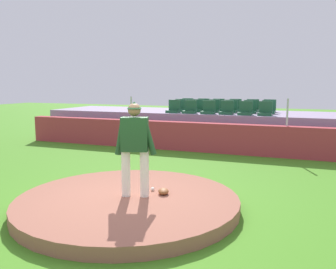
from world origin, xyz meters
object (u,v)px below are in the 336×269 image
at_px(stadium_chair_5, 265,111).
at_px(stadium_chair_8, 213,108).
at_px(pitcher, 135,142).
at_px(stadium_chair_12, 187,106).
at_px(stadium_chair_11, 268,110).
at_px(stadium_chair_1, 190,109).
at_px(stadium_chair_3, 227,110).
at_px(stadium_chair_6, 180,107).
at_px(stadium_chair_9, 231,109).
at_px(stadium_chair_16, 252,108).
at_px(stadium_chair_0, 174,109).
at_px(stadium_chair_2, 208,110).
at_px(stadium_chair_13, 203,107).
at_px(stadium_chair_4, 245,111).
at_px(fielding_glove, 163,191).
at_px(stadium_chair_14, 218,107).
at_px(stadium_chair_17, 269,108).
at_px(stadium_chair_15, 235,107).
at_px(stadium_chair_10, 250,109).
at_px(stadium_chair_7, 197,108).
at_px(baseball, 153,189).

height_order(stadium_chair_5, stadium_chair_8, same).
distance_m(pitcher, stadium_chair_12, 9.02).
height_order(stadium_chair_8, stadium_chair_11, same).
distance_m(pitcher, stadium_chair_11, 8.17).
distance_m(stadium_chair_1, stadium_chair_3, 1.41).
height_order(stadium_chair_6, stadium_chair_9, same).
xyz_separation_m(pitcher, stadium_chair_8, (-0.49, 7.98, 0.11)).
relative_size(stadium_chair_8, stadium_chair_16, 1.00).
xyz_separation_m(stadium_chair_0, stadium_chair_9, (2.09, 0.78, 0.00)).
distance_m(stadium_chair_2, stadium_chair_5, 2.07).
bearing_deg(stadium_chair_16, stadium_chair_0, 29.95).
distance_m(stadium_chair_13, stadium_chair_16, 2.07).
height_order(stadium_chair_4, stadium_chair_13, same).
bearing_deg(stadium_chair_8, stadium_chair_4, 148.63).
distance_m(fielding_glove, stadium_chair_14, 8.62).
bearing_deg(fielding_glove, stadium_chair_11, 148.64).
distance_m(stadium_chair_5, stadium_chair_9, 1.61).
height_order(stadium_chair_4, stadium_chair_17, same).
bearing_deg(stadium_chair_12, stadium_chair_9, 157.52).
bearing_deg(stadium_chair_4, stadium_chair_11, -129.19).
xyz_separation_m(stadium_chair_1, stadium_chair_13, (0.05, 1.68, 0.00)).
bearing_deg(stadium_chair_17, stadium_chair_4, 67.77).
bearing_deg(stadium_chair_15, stadium_chair_12, -0.35).
height_order(stadium_chair_5, stadium_chair_13, same).
bearing_deg(stadium_chair_10, stadium_chair_3, 48.30).
relative_size(stadium_chair_2, stadium_chair_15, 1.00).
bearing_deg(stadium_chair_4, stadium_chair_6, -17.18).
relative_size(stadium_chair_5, stadium_chair_15, 1.00).
xyz_separation_m(stadium_chair_10, stadium_chair_17, (0.66, 0.82, 0.00)).
bearing_deg(stadium_chair_12, stadium_chair_15, 179.65).
distance_m(stadium_chair_7, stadium_chair_9, 1.36).
relative_size(baseball, stadium_chair_13, 0.15).
xyz_separation_m(stadium_chair_8, stadium_chair_15, (0.72, 0.83, 0.00)).
distance_m(stadium_chair_10, stadium_chair_16, 0.81).
height_order(stadium_chair_1, stadium_chair_13, same).
bearing_deg(fielding_glove, stadium_chair_7, 169.14).
distance_m(stadium_chair_2, stadium_chair_13, 1.81).
distance_m(stadium_chair_1, stadium_chair_16, 2.70).
distance_m(fielding_glove, stadium_chair_7, 7.90).
xyz_separation_m(stadium_chair_15, stadium_chair_16, (0.71, -0.01, 0.00)).
height_order(pitcher, stadium_chair_5, pitcher).
bearing_deg(stadium_chair_5, stadium_chair_6, -13.25).
distance_m(stadium_chair_5, stadium_chair_14, 2.65).
bearing_deg(stadium_chair_12, stadium_chair_14, 179.11).
relative_size(stadium_chair_3, stadium_chair_10, 1.00).
xyz_separation_m(stadium_chair_7, stadium_chair_14, (0.67, 0.84, 0.00)).
bearing_deg(stadium_chair_16, stadium_chair_12, -0.46).
height_order(stadium_chair_3, stadium_chair_10, same).
bearing_deg(stadium_chair_16, stadium_chair_7, 21.97).
bearing_deg(stadium_chair_14, stadium_chair_1, 66.68).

